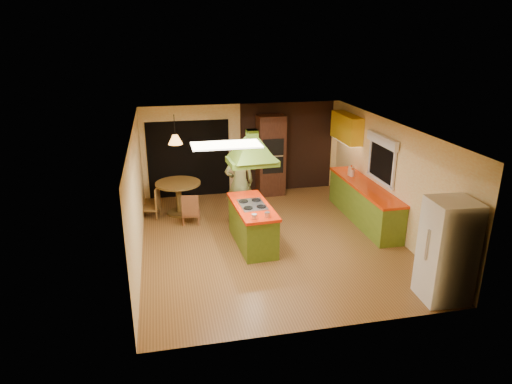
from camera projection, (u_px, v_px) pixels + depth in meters
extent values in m
plane|color=brown|center=(270.00, 240.00, 10.04)|extent=(6.50, 6.50, 0.00)
plane|color=#FFEDB6|center=(243.00, 149.00, 12.61)|extent=(5.50, 0.00, 5.50)
plane|color=#FFEDB6|center=(324.00, 257.00, 6.62)|extent=(5.50, 0.00, 5.50)
plane|color=#FFEDB6|center=(137.00, 195.00, 9.08)|extent=(0.00, 6.50, 6.50)
plane|color=#FFEDB6|center=(391.00, 178.00, 10.15)|extent=(0.00, 6.50, 6.50)
plane|color=silver|center=(271.00, 128.00, 9.20)|extent=(6.50, 6.50, 0.00)
cube|color=#381E14|center=(287.00, 147.00, 12.84)|extent=(2.64, 0.03, 2.50)
cube|color=black|center=(189.00, 159.00, 12.37)|extent=(2.20, 0.03, 2.10)
cube|color=olive|center=(364.00, 204.00, 10.92)|extent=(0.58, 3.00, 0.86)
cube|color=#E53807|center=(365.00, 186.00, 10.77)|extent=(0.62, 3.05, 0.06)
cube|color=yellow|center=(347.00, 128.00, 11.91)|extent=(0.34, 1.40, 0.70)
cube|color=black|center=(382.00, 160.00, 10.42)|extent=(0.03, 1.16, 0.96)
cube|color=white|center=(382.00, 140.00, 10.25)|extent=(0.10, 1.35, 0.22)
cube|color=white|center=(226.00, 145.00, 7.88)|extent=(1.20, 0.60, 0.03)
cube|color=#56721C|center=(252.00, 226.00, 9.71)|extent=(0.76, 1.76, 0.84)
cube|color=red|center=(252.00, 206.00, 9.55)|extent=(0.82, 1.84, 0.06)
cube|color=silver|center=(252.00, 205.00, 9.54)|extent=(0.56, 0.78, 0.02)
cube|color=#4F6E1B|center=(252.00, 161.00, 9.23)|extent=(1.01, 0.76, 0.12)
pyramid|color=#4F6E1B|center=(252.00, 137.00, 9.06)|extent=(1.01, 0.76, 0.45)
cube|color=#4F6E1B|center=(252.00, 133.00, 9.03)|extent=(0.22, 0.22, 0.14)
imported|color=brown|center=(240.00, 183.00, 10.66)|extent=(0.78, 0.58, 1.96)
cube|color=white|center=(447.00, 251.00, 7.58)|extent=(0.77, 0.74, 1.79)
cube|color=#462316|center=(270.00, 155.00, 12.52)|extent=(0.75, 0.60, 2.22)
cube|color=black|center=(273.00, 147.00, 12.15)|extent=(0.57, 0.04, 0.45)
cube|color=black|center=(273.00, 165.00, 12.31)|extent=(0.57, 0.04, 0.45)
cylinder|color=brown|center=(178.00, 183.00, 11.21)|extent=(1.11, 1.11, 0.05)
cylinder|color=brown|center=(179.00, 198.00, 11.34)|extent=(0.14, 0.14, 0.78)
cylinder|color=brown|center=(180.00, 213.00, 11.47)|extent=(0.62, 0.62, 0.05)
cone|color=#FF9E3F|center=(175.00, 140.00, 10.84)|extent=(0.43, 0.43, 0.22)
cylinder|color=beige|center=(351.00, 171.00, 11.40)|extent=(0.20, 0.20, 0.22)
cylinder|color=beige|center=(352.00, 173.00, 11.34)|extent=(0.16, 0.16, 0.17)
cylinder|color=#F8E5C7|center=(350.00, 172.00, 11.44)|extent=(0.16, 0.16, 0.17)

